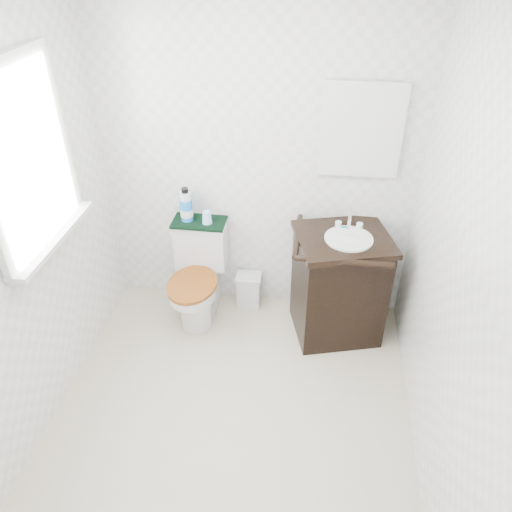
% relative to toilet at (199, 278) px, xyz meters
% --- Properties ---
extents(floor, '(2.40, 2.40, 0.00)m').
position_rel_toilet_xyz_m(floor, '(0.41, -0.97, -0.33)').
color(floor, beige).
rests_on(floor, ground).
extents(wall_back, '(2.40, 0.00, 2.40)m').
position_rel_toilet_xyz_m(wall_back, '(0.41, 0.23, 0.87)').
color(wall_back, silver).
rests_on(wall_back, ground).
extents(wall_front, '(2.40, 0.00, 2.40)m').
position_rel_toilet_xyz_m(wall_front, '(0.41, -2.17, 0.87)').
color(wall_front, silver).
rests_on(wall_front, ground).
extents(wall_left, '(0.00, 2.40, 2.40)m').
position_rel_toilet_xyz_m(wall_left, '(-0.69, -0.97, 0.87)').
color(wall_left, silver).
rests_on(wall_left, ground).
extents(wall_right, '(0.00, 2.40, 2.40)m').
position_rel_toilet_xyz_m(wall_right, '(1.51, -0.97, 0.87)').
color(wall_right, silver).
rests_on(wall_right, ground).
extents(window, '(0.02, 0.70, 0.90)m').
position_rel_toilet_xyz_m(window, '(-0.66, -0.72, 1.22)').
color(window, white).
rests_on(window, wall_left).
extents(mirror, '(0.50, 0.02, 0.60)m').
position_rel_toilet_xyz_m(mirror, '(1.08, 0.20, 1.12)').
color(mirror, silver).
rests_on(mirror, wall_back).
extents(toilet, '(0.40, 0.62, 0.73)m').
position_rel_toilet_xyz_m(toilet, '(0.00, 0.00, 0.00)').
color(toilet, silver).
rests_on(toilet, floor).
extents(vanity, '(0.74, 0.68, 0.92)m').
position_rel_toilet_xyz_m(vanity, '(1.03, -0.07, 0.11)').
color(vanity, black).
rests_on(vanity, floor).
extents(trash_bin, '(0.20, 0.16, 0.28)m').
position_rel_toilet_xyz_m(trash_bin, '(0.36, 0.13, -0.18)').
color(trash_bin, silver).
rests_on(trash_bin, floor).
extents(towel, '(0.39, 0.22, 0.02)m').
position_rel_toilet_xyz_m(towel, '(0.00, 0.12, 0.42)').
color(towel, black).
rests_on(towel, toilet).
extents(mouthwash_bottle, '(0.09, 0.09, 0.26)m').
position_rel_toilet_xyz_m(mouthwash_bottle, '(-0.09, 0.13, 0.54)').
color(mouthwash_bottle, blue).
rests_on(mouthwash_bottle, towel).
extents(cup, '(0.07, 0.07, 0.09)m').
position_rel_toilet_xyz_m(cup, '(0.06, 0.10, 0.47)').
color(cup, '#97CFF7').
rests_on(cup, towel).
extents(soap_bar, '(0.07, 0.04, 0.02)m').
position_rel_toilet_xyz_m(soap_bar, '(1.04, 0.03, 0.50)').
color(soap_bar, '#1B7681').
rests_on(soap_bar, vanity).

